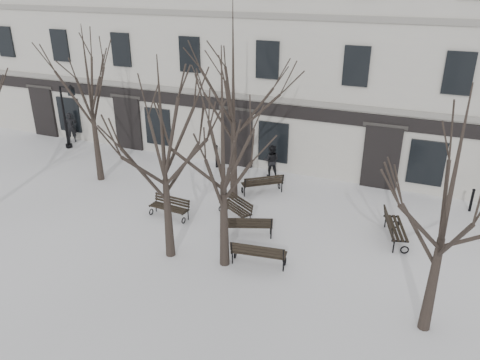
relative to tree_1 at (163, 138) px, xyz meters
The scene contains 18 objects.
ground 4.96m from the tree_1, 14.41° to the left, with size 100.00×100.00×0.00m, color white.
building 13.84m from the tree_1, 79.94° to the left, with size 40.40×10.20×11.40m.
tree_1 is the anchor object (origin of this frame).
tree_2 2.00m from the tree_1, ahead, with size 5.04×5.04×7.20m.
tree_3 8.38m from the tree_1, ahead, with size 4.78×4.78×6.83m.
tree_4 7.79m from the tree_1, 145.47° to the left, with size 4.96×4.96×7.08m.
tree_5 5.16m from the tree_1, 87.65° to the left, with size 5.68×5.68×8.11m.
bench_0 4.76m from the tree_1, 120.58° to the left, with size 1.70×0.73×0.84m.
bench_1 4.81m from the tree_1, 46.83° to the left, with size 1.92×1.26×0.92m.
bench_2 4.90m from the tree_1, 10.39° to the left, with size 1.91×0.92×0.93m.
bench_3 5.23m from the tree_1, 72.76° to the left, with size 1.70×1.39×0.84m.
bench_4 7.14m from the tree_1, 78.14° to the left, with size 1.82×1.61×0.92m.
bench_5 8.94m from the tree_1, 29.83° to the left, with size 1.18×2.03×0.97m.
lamp_post 13.10m from the tree_1, 145.42° to the left, with size 1.13×0.42×3.62m.
bollard_a 8.92m from the tree_1, 103.86° to the left, with size 0.15×0.15×1.20m.
bollard_b 12.93m from the tree_1, 38.03° to the left, with size 0.13×0.13×1.02m.
pedestrian_a 14.62m from the tree_1, 144.23° to the left, with size 0.63×0.42×1.73m, color black.
pedestrian_b 9.05m from the tree_1, 83.13° to the left, with size 0.77×0.60×1.58m, color black.
Camera 1 is at (5.18, -12.49, 9.03)m, focal length 35.00 mm.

